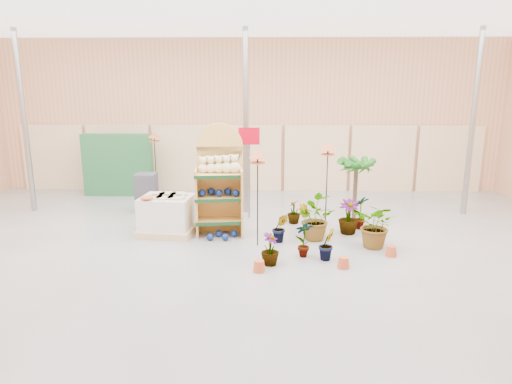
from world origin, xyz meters
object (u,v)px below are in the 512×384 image
Objects in this scene: display_shelf at (220,184)px; potted_plant_2 at (313,218)px; pallet_stack at (167,215)px; bird_table_front at (258,158)px.

display_shelf is 2.13m from potted_plant_2.
display_shelf is 1.87× the size of pallet_stack.
potted_plant_2 is at bearing 1.65° from pallet_stack.
display_shelf is 1.34m from pallet_stack.
potted_plant_2 is (1.16, 0.43, -1.34)m from bird_table_front.
bird_table_front is (0.83, -0.83, 0.71)m from display_shelf.
display_shelf reaches higher than potted_plant_2.
bird_table_front is 2.12× the size of potted_plant_2.
pallet_stack is 0.66× the size of bird_table_front.
display_shelf is at bearing 135.27° from bird_table_front.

